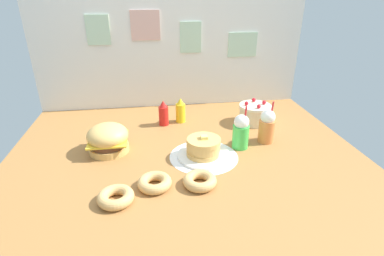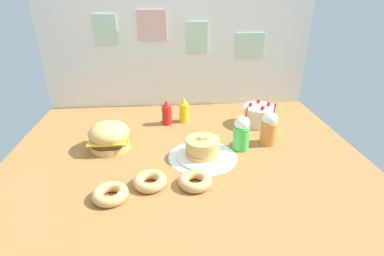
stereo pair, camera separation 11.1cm
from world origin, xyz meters
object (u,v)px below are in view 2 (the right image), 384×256
at_px(layer_cake, 259,115).
at_px(ketchup_bottle, 167,113).
at_px(cream_soda_cup, 241,133).
at_px(pancake_stack, 202,149).
at_px(burger, 109,136).
at_px(donut_pink_glaze, 110,194).
at_px(donut_chocolate, 150,181).
at_px(mustard_bottle, 184,111).
at_px(orange_float_cup, 269,128).
at_px(donut_vanilla, 195,181).

bearing_deg(layer_cake, ketchup_bottle, 174.87).
bearing_deg(cream_soda_cup, pancake_stack, -161.01).
height_order(burger, donut_pink_glaze, burger).
bearing_deg(burger, donut_chocolate, -57.24).
relative_size(mustard_bottle, donut_pink_glaze, 1.08).
relative_size(orange_float_cup, donut_chocolate, 1.61).
distance_m(mustard_bottle, orange_float_cup, 0.70).
bearing_deg(pancake_stack, mustard_bottle, 98.11).
height_order(orange_float_cup, donut_pink_glaze, orange_float_cup).
xyz_separation_m(orange_float_cup, donut_vanilla, (-0.55, -0.45, -0.09)).
distance_m(layer_cake, ketchup_bottle, 0.73).
relative_size(layer_cake, orange_float_cup, 0.83).
distance_m(ketchup_bottle, mustard_bottle, 0.14).
bearing_deg(orange_float_cup, burger, 179.04).
bearing_deg(donut_chocolate, orange_float_cup, 28.31).
bearing_deg(donut_vanilla, layer_cake, 53.36).
bearing_deg(layer_cake, orange_float_cup, -94.81).
xyz_separation_m(donut_pink_glaze, donut_vanilla, (0.45, 0.08, 0.00)).
xyz_separation_m(mustard_bottle, donut_chocolate, (-0.24, -0.86, -0.06)).
bearing_deg(donut_chocolate, layer_cake, 42.58).
height_order(mustard_bottle, donut_vanilla, mustard_bottle).
relative_size(burger, donut_chocolate, 1.43).
height_order(pancake_stack, orange_float_cup, orange_float_cup).
distance_m(orange_float_cup, donut_pink_glaze, 1.13).
xyz_separation_m(layer_cake, donut_vanilla, (-0.58, -0.77, -0.05)).
relative_size(burger, ketchup_bottle, 1.33).
bearing_deg(orange_float_cup, ketchup_bottle, 150.57).
relative_size(cream_soda_cup, donut_pink_glaze, 1.61).
relative_size(mustard_bottle, donut_vanilla, 1.08).
height_order(donut_chocolate, donut_vanilla, same).
height_order(pancake_stack, cream_soda_cup, cream_soda_cup).
bearing_deg(donut_chocolate, cream_soda_cup, 32.14).
bearing_deg(donut_chocolate, ketchup_bottle, 83.08).
bearing_deg(cream_soda_cup, burger, 175.10).
bearing_deg(burger, donut_vanilla, -41.07).
height_order(burger, layer_cake, burger).
bearing_deg(pancake_stack, layer_cake, 43.58).
distance_m(pancake_stack, cream_soda_cup, 0.29).
relative_size(burger, pancake_stack, 0.78).
bearing_deg(layer_cake, donut_chocolate, -137.42).
relative_size(burger, mustard_bottle, 1.33).
bearing_deg(donut_vanilla, ketchup_bottle, 99.93).
distance_m(burger, ketchup_bottle, 0.54).
relative_size(layer_cake, ketchup_bottle, 1.25).
bearing_deg(pancake_stack, donut_pink_glaze, -144.20).
height_order(orange_float_cup, donut_vanilla, orange_float_cup).
bearing_deg(donut_pink_glaze, burger, 99.20).
bearing_deg(cream_soda_cup, orange_float_cup, 15.65).
distance_m(donut_chocolate, donut_vanilla, 0.25).
bearing_deg(donut_vanilla, burger, 138.93).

